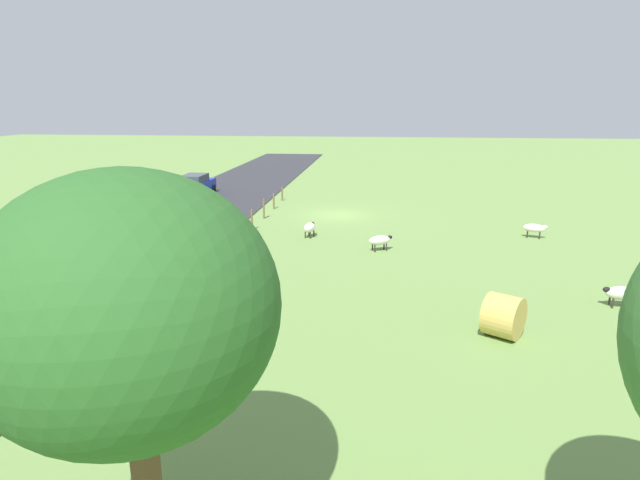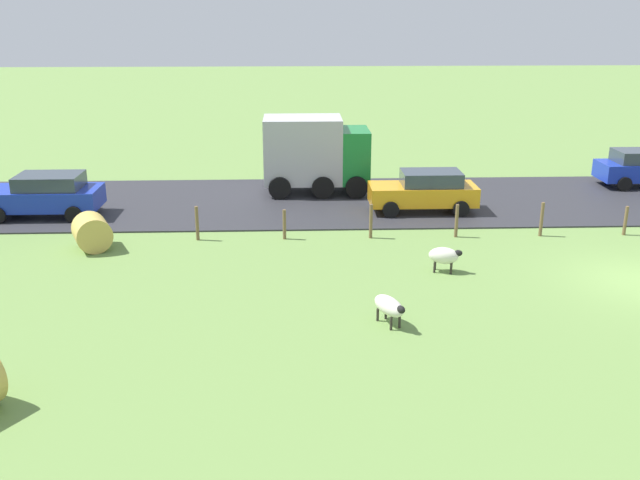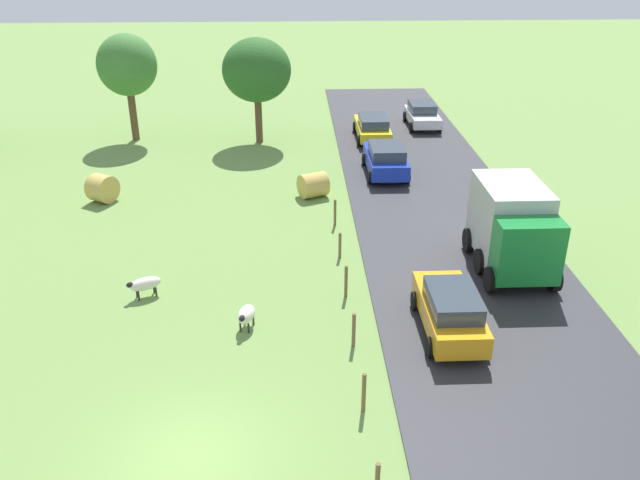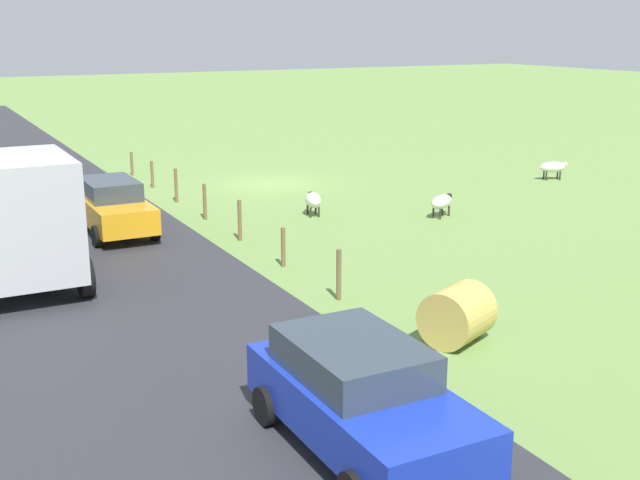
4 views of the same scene
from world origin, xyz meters
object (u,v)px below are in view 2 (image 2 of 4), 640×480
at_px(sheep_0, 444,256).
at_px(sheep_3, 389,306).
at_px(hay_bale_0, 92,232).
at_px(car_0, 45,194).
at_px(car_2, 425,191).
at_px(truck_0, 315,153).

bearing_deg(sheep_0, sheep_3, 149.53).
height_order(hay_bale_0, car_0, car_0).
bearing_deg(car_0, hay_bale_0, -144.15).
bearing_deg(car_2, sheep_3, 165.03).
distance_m(hay_bale_0, car_0, 4.89).
relative_size(sheep_3, car_0, 0.29).
xyz_separation_m(truck_0, car_2, (-3.28, -4.31, -0.91)).
relative_size(sheep_0, truck_0, 0.24).
distance_m(sheep_0, hay_bale_0, 11.86).
height_order(hay_bale_0, truck_0, truck_0).
xyz_separation_m(sheep_3, truck_0, (13.71, 1.52, 1.30)).
relative_size(sheep_3, car_2, 0.30).
bearing_deg(hay_bale_0, sheep_3, -124.37).
xyz_separation_m(sheep_3, hay_bale_0, (6.39, 9.35, 0.07)).
bearing_deg(sheep_0, car_0, 65.48).
relative_size(hay_bale_0, car_0, 0.29).
height_order(sheep_0, truck_0, truck_0).
distance_m(sheep_0, car_2, 6.70).
bearing_deg(hay_bale_0, truck_0, -46.95).
bearing_deg(sheep_3, car_2, -14.97).
distance_m(sheep_0, sheep_3, 4.38).
xyz_separation_m(sheep_0, car_0, (6.58, 14.43, 0.39)).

